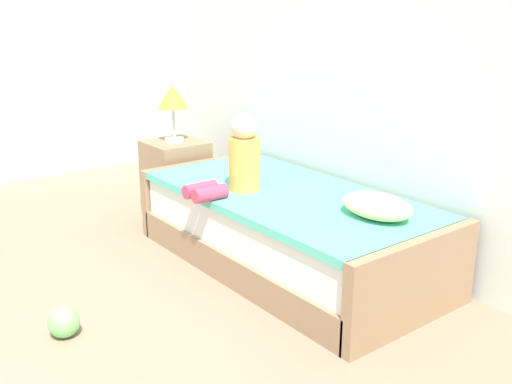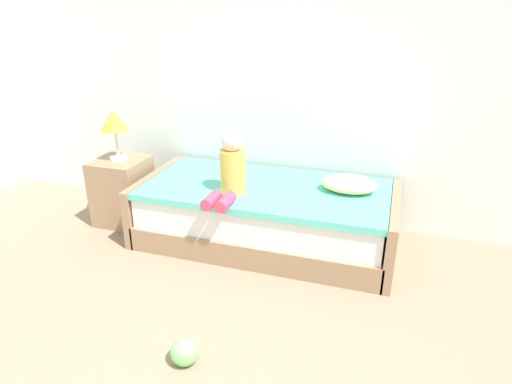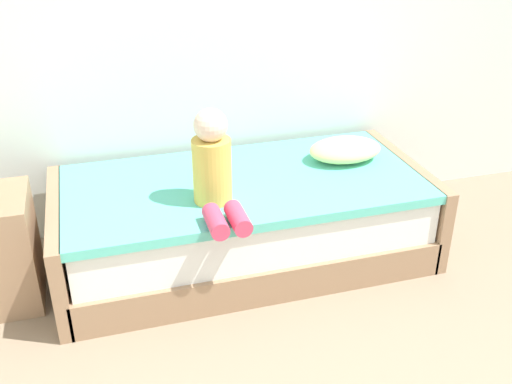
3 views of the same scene
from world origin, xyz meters
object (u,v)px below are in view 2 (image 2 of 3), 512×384
(bed, at_px, (265,214))
(pillow, at_px, (349,184))
(child_figure, at_px, (230,169))
(table_lamp, at_px, (114,122))
(toy_ball, at_px, (185,351))
(nightstand, at_px, (123,191))

(bed, xyz_separation_m, pillow, (0.66, 0.10, 0.32))
(bed, bearing_deg, child_figure, -132.99)
(bed, height_order, table_lamp, table_lamp)
(pillow, relative_size, toy_ball, 2.70)
(child_figure, relative_size, toy_ball, 3.13)
(bed, xyz_separation_m, child_figure, (-0.21, -0.23, 0.46))
(table_lamp, xyz_separation_m, child_figure, (1.14, -0.19, -0.23))
(bed, distance_m, toy_ball, 1.49)
(table_lamp, bearing_deg, child_figure, -9.66)
(table_lamp, height_order, child_figure, table_lamp)
(child_figure, height_order, toy_ball, child_figure)
(bed, height_order, child_figure, child_figure)
(bed, height_order, nightstand, nightstand)
(table_lamp, bearing_deg, bed, 1.48)
(toy_ball, bearing_deg, nightstand, 132.60)
(nightstand, height_order, toy_ball, nightstand)
(toy_ball, bearing_deg, child_figure, 98.91)
(bed, distance_m, nightstand, 1.35)
(bed, distance_m, table_lamp, 1.52)
(nightstand, distance_m, child_figure, 1.22)
(pillow, height_order, toy_ball, pillow)
(table_lamp, bearing_deg, pillow, 3.84)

